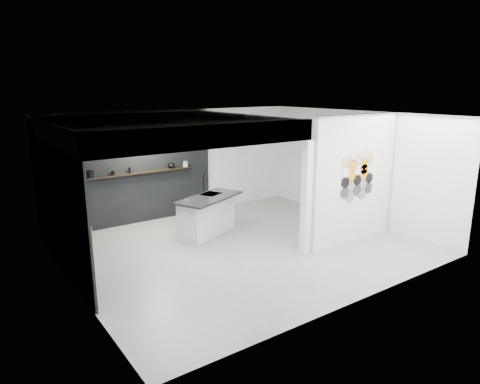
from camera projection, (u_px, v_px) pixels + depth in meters
The scene contains 17 objects.
floor at pixel (244, 247), 9.22m from camera, with size 7.00×6.00×0.01m, color gray.
partition_panel at pixel (354, 179), 9.34m from camera, with size 2.45×0.15×2.80m, color silver.
bay_clad_back at pixel (132, 178), 10.57m from camera, with size 4.40×0.04×2.35m, color black.
bay_clad_left at pixel (58, 210), 7.79m from camera, with size 0.04×4.00×2.35m, color black.
bulkhead at pixel (164, 128), 8.68m from camera, with size 4.40×4.00×0.40m, color silver.
corner_column at pixel (306, 198), 8.61m from camera, with size 0.16×0.16×2.35m, color silver.
fascia_beam at pixel (214, 136), 7.16m from camera, with size 4.40×0.16×0.40m, color silver.
wall_basin at pixel (76, 227), 7.84m from camera, with size 0.40×0.60×0.12m, color silver.
display_shelf at pixel (137, 173), 10.51m from camera, with size 3.00×0.15×0.04m, color black.
kitchen_island at pixel (207, 215), 9.93m from camera, with size 1.89×1.39×1.39m.
stockpot at pixel (89, 174), 9.85m from camera, with size 0.20×0.20×0.16m, color black.
kettle at pixel (171, 165), 11.02m from camera, with size 0.17×0.17×0.15m, color black.
glass_bowl at pixel (185, 165), 11.25m from camera, with size 0.13×0.13×0.10m, color gray.
glass_vase at pixel (185, 164), 11.25m from camera, with size 0.10×0.10×0.15m, color gray.
bottle_dark at pixel (130, 170), 10.39m from camera, with size 0.05×0.05×0.14m, color black.
utensil_cup at pixel (113, 173), 10.16m from camera, with size 0.08×0.08×0.10m, color black.
hex_tile_cluster at pixel (358, 175), 9.27m from camera, with size 1.04×0.02×1.16m.
Camera 1 is at (-5.08, -7.03, 3.35)m, focal length 32.00 mm.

